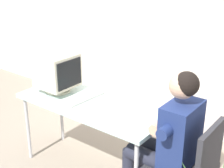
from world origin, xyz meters
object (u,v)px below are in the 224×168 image
Objects in this scene: desk at (91,108)px; keyboard at (83,97)px; crt_monitor at (57,71)px; person_seated at (167,137)px; office_chair at (189,166)px.

keyboard is at bearing 166.45° from desk.
person_seated reaches higher than crt_monitor.
person_seated is (1.27, -0.02, -0.28)m from crt_monitor.
keyboard is (-0.13, 0.03, 0.07)m from desk.
person_seated reaches higher than keyboard.
office_chair is at bearing 0.00° from person_seated.
office_chair is at bearing -0.88° from desk.
person_seated is (0.95, -0.05, -0.08)m from keyboard.
office_chair is at bearing -0.89° from crt_monitor.
office_chair is (1.47, -0.02, -0.47)m from crt_monitor.
desk is at bearing -13.55° from keyboard.
desk is 0.53m from crt_monitor.
office_chair is 0.27m from person_seated.
person_seated is (-0.20, -0.00, 0.18)m from office_chair.
person_seated reaches higher than desk.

